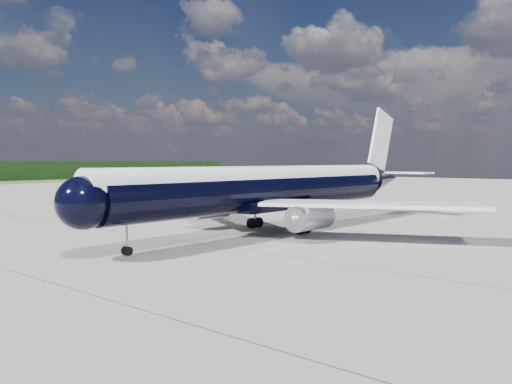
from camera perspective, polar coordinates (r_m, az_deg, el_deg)
ground at (r=59.86m, az=5.46°, el=-3.17°), size 320.00×320.00×0.00m
taxiway_centerline at (r=55.80m, az=2.60°, el=-3.64°), size 0.16×160.00×0.01m
main_airliner at (r=49.81m, az=2.48°, el=0.48°), size 39.59×48.22×13.93m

